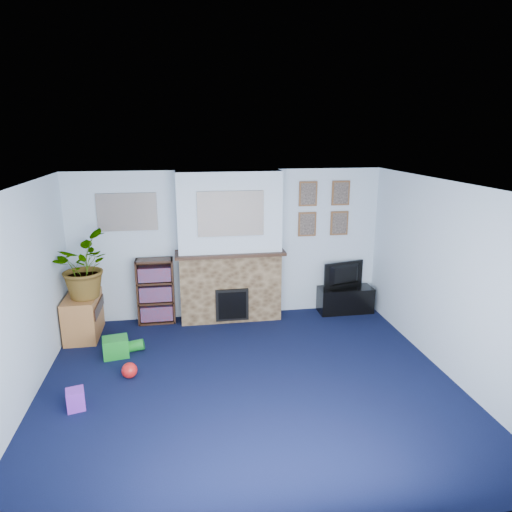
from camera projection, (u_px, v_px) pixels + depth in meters
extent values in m
cube|color=black|center=(249.00, 384.00, 5.56)|extent=(5.00, 4.50, 0.01)
cube|color=white|center=(248.00, 186.00, 4.92)|extent=(5.00, 4.50, 0.01)
cube|color=silver|center=(229.00, 245.00, 7.38)|extent=(5.00, 0.04, 2.40)
cube|color=silver|center=(297.00, 402.00, 3.10)|extent=(5.00, 0.04, 2.40)
cube|color=silver|center=(17.00, 304.00, 4.85)|extent=(0.04, 4.50, 2.40)
cube|color=silver|center=(449.00, 280.00, 5.63)|extent=(0.04, 4.50, 2.40)
cube|color=brown|center=(230.00, 287.00, 7.36)|extent=(1.60, 0.40, 1.10)
cube|color=brown|center=(229.00, 213.00, 7.04)|extent=(1.60, 0.40, 1.30)
cube|color=brown|center=(230.00, 253.00, 7.18)|extent=(1.72, 0.50, 0.05)
cube|color=brown|center=(232.00, 305.00, 7.22)|extent=(0.52, 0.08, 0.52)
cube|color=brown|center=(232.00, 306.00, 7.18)|extent=(0.44, 0.02, 0.44)
cube|color=gray|center=(231.00, 214.00, 6.83)|extent=(1.00, 0.03, 0.68)
cube|color=gray|center=(127.00, 212.00, 6.97)|extent=(0.90, 0.03, 0.58)
cube|color=brown|center=(308.00, 194.00, 7.35)|extent=(0.30, 0.03, 0.40)
cube|color=brown|center=(341.00, 193.00, 7.44)|extent=(0.30, 0.03, 0.40)
cube|color=brown|center=(307.00, 224.00, 7.48)|extent=(0.30, 0.03, 0.40)
cube|color=brown|center=(339.00, 223.00, 7.57)|extent=(0.30, 0.03, 0.40)
cube|color=black|center=(345.00, 299.00, 7.73)|extent=(0.91, 0.38, 0.43)
imported|color=black|center=(346.00, 275.00, 7.64)|extent=(0.74, 0.27, 0.43)
cube|color=black|center=(156.00, 288.00, 7.36)|extent=(0.58, 0.02, 1.05)
cube|color=black|center=(138.00, 292.00, 7.19)|extent=(0.03, 0.28, 1.05)
cube|color=black|center=(173.00, 290.00, 7.27)|extent=(0.03, 0.28, 1.05)
cube|color=black|center=(158.00, 321.00, 7.37)|extent=(0.56, 0.28, 0.03)
cube|color=black|center=(156.00, 301.00, 7.28)|extent=(0.56, 0.28, 0.03)
cube|color=black|center=(155.00, 282.00, 7.19)|extent=(0.56, 0.28, 0.03)
cube|color=black|center=(154.00, 260.00, 7.10)|extent=(0.56, 0.28, 0.03)
cube|color=black|center=(157.00, 312.00, 7.32)|extent=(0.50, 0.22, 0.24)
cube|color=black|center=(156.00, 293.00, 7.23)|extent=(0.50, 0.22, 0.24)
cube|color=black|center=(155.00, 274.00, 7.14)|extent=(0.50, 0.22, 0.22)
cube|color=#AE6D37|center=(83.00, 314.00, 6.78)|extent=(0.45, 0.82, 0.63)
imported|color=#26661E|center=(81.00, 266.00, 6.54)|extent=(0.91, 0.99, 0.94)
cube|color=gold|center=(225.00, 247.00, 7.12)|extent=(0.11, 0.06, 0.15)
cylinder|color=#B2BFC6|center=(248.00, 246.00, 7.18)|extent=(0.05, 0.05, 0.16)
sphere|color=gray|center=(197.00, 249.00, 7.06)|extent=(0.12, 0.12, 0.12)
cylinder|color=purple|center=(276.00, 246.00, 7.25)|extent=(0.06, 0.06, 0.11)
cube|color=#198C26|center=(116.00, 347.00, 6.21)|extent=(0.37, 0.32, 0.27)
sphere|color=red|center=(129.00, 371.00, 5.68)|extent=(0.20, 0.20, 0.20)
cube|color=purple|center=(76.00, 400.00, 5.03)|extent=(0.23, 0.23, 0.23)
cylinder|color=#198C26|center=(132.00, 346.00, 6.37)|extent=(0.35, 0.15, 0.20)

